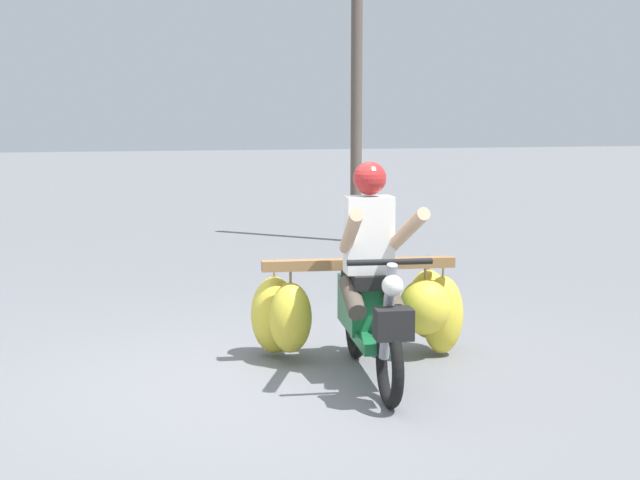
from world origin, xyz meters
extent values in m
plane|color=slate|center=(0.00, 0.00, 0.00)|extent=(120.00, 120.00, 0.00)
torus|color=black|center=(0.60, -0.67, 0.28)|extent=(0.21, 0.56, 0.56)
torus|color=black|center=(0.87, 0.50, 0.28)|extent=(0.21, 0.56, 0.56)
cube|color=#196638|center=(0.71, -0.18, 0.32)|extent=(0.36, 0.60, 0.08)
cube|color=#196638|center=(0.80, 0.21, 0.50)|extent=(0.42, 0.69, 0.36)
cube|color=black|center=(0.78, 0.13, 0.72)|extent=(0.39, 0.64, 0.10)
cylinder|color=gray|center=(0.61, -0.61, 0.62)|extent=(0.13, 0.29, 0.69)
cylinder|color=black|center=(0.60, -0.65, 0.96)|extent=(0.55, 0.17, 0.04)
sphere|color=silver|center=(0.58, -0.73, 0.82)|extent=(0.14, 0.14, 0.14)
cube|color=black|center=(0.58, -0.77, 0.58)|extent=(0.27, 0.21, 0.20)
cube|color=#196638|center=(0.60, -0.67, 0.58)|extent=(0.16, 0.30, 0.04)
cube|color=olive|center=(0.84, 0.35, 0.78)|extent=(1.48, 0.44, 0.08)
cube|color=olive|center=(0.88, 0.53, 0.75)|extent=(1.33, 0.39, 0.06)
ellipsoid|color=yellow|center=(1.51, 0.48, 0.39)|extent=(0.41, 0.38, 0.57)
cylinder|color=#998459|center=(1.51, 0.48, 0.72)|extent=(0.02, 0.02, 0.15)
ellipsoid|color=yellow|center=(0.29, 0.77, 0.34)|extent=(0.48, 0.46, 0.62)
cylinder|color=#998459|center=(0.29, 0.77, 0.70)|extent=(0.02, 0.02, 0.18)
ellipsoid|color=yellow|center=(0.33, 0.49, 0.37)|extent=(0.34, 0.31, 0.55)
cylinder|color=#998459|center=(0.33, 0.49, 0.70)|extent=(0.02, 0.02, 0.18)
ellipsoid|color=yellow|center=(1.36, 0.25, 0.42)|extent=(0.48, 0.45, 0.44)
cylinder|color=#998459|center=(1.36, 0.25, 0.70)|extent=(0.02, 0.02, 0.18)
ellipsoid|color=gold|center=(1.54, 0.29, 0.33)|extent=(0.37, 0.34, 0.63)
cylinder|color=#998459|center=(1.54, 0.29, 0.70)|extent=(0.02, 0.02, 0.18)
cube|color=silver|center=(0.76, 0.01, 1.05)|extent=(0.38, 0.29, 0.56)
sphere|color=#B22626|center=(0.75, -0.01, 1.46)|extent=(0.24, 0.24, 0.24)
cylinder|color=tan|center=(0.87, -0.36, 1.11)|extent=(0.20, 0.72, 0.39)
cylinder|color=tan|center=(0.49, -0.28, 1.11)|extent=(0.30, 0.71, 0.39)
cylinder|color=#4C4238|center=(0.87, -0.14, 0.62)|extent=(0.23, 0.46, 0.27)
cylinder|color=#4C4238|center=(0.59, -0.07, 0.62)|extent=(0.23, 0.46, 0.27)
cylinder|color=brown|center=(3.65, 6.75, 2.52)|extent=(0.18, 0.18, 5.05)
camera|label=1|loc=(-1.76, -5.42, 1.82)|focal=46.88mm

